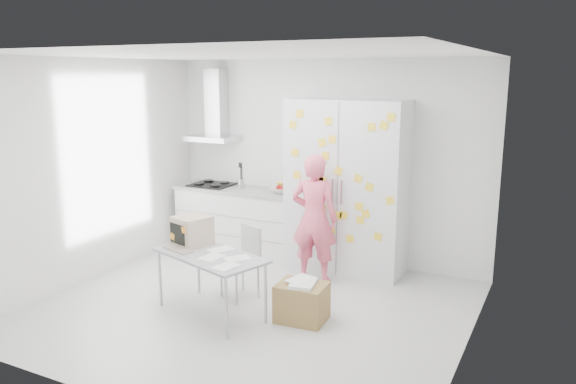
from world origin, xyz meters
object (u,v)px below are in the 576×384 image
at_px(desk, 198,241).
at_px(cardboard_box, 302,302).
at_px(person, 314,218).
at_px(chair, 244,257).

bearing_deg(desk, cardboard_box, 26.74).
xyz_separation_m(person, desk, (-0.78, -1.30, -0.04)).
height_order(desk, cardboard_box, desk).
bearing_deg(cardboard_box, chair, 161.46).
bearing_deg(chair, desk, -97.87).
relative_size(desk, cardboard_box, 2.62).
relative_size(desk, chair, 1.67).
bearing_deg(person, cardboard_box, 101.36).
xyz_separation_m(person, chair, (-0.50, -0.82, -0.33)).
xyz_separation_m(person, cardboard_box, (0.37, -1.11, -0.58)).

